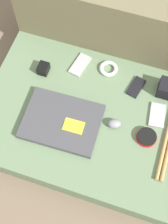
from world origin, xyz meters
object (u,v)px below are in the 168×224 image
at_px(speaker_puck, 147,137).
at_px(phone_silver, 80,65).
at_px(charger_brick, 43,69).
at_px(phone_black, 157,115).
at_px(phone_small, 136,87).
at_px(laptop, 62,121).
at_px(computer_mouse, 114,124).

height_order(speaker_puck, phone_silver, speaker_puck).
bearing_deg(charger_brick, speaker_puck, -18.19).
height_order(phone_silver, phone_black, phone_black).
distance_m(phone_black, phone_small, 0.17).
bearing_deg(speaker_puck, charger_brick, 161.81).
height_order(laptop, phone_silver, laptop).
bearing_deg(computer_mouse, phone_silver, 116.58).
xyz_separation_m(speaker_puck, phone_small, (-0.10, 0.23, -0.01)).
height_order(computer_mouse, phone_small, computer_mouse).
distance_m(phone_silver, charger_brick, 0.18).
relative_size(computer_mouse, phone_silver, 0.52).
bearing_deg(phone_small, speaker_puck, -52.58).
distance_m(laptop, charger_brick, 0.29).
relative_size(phone_black, charger_brick, 2.10).
distance_m(laptop, phone_small, 0.39).
height_order(phone_silver, phone_small, same).
height_order(phone_small, charger_brick, charger_brick).
height_order(laptop, phone_small, laptop).
relative_size(computer_mouse, phone_black, 0.57).
height_order(speaker_puck, phone_black, speaker_puck).
bearing_deg(laptop, phone_black, 21.05).
relative_size(computer_mouse, speaker_puck, 0.79).
bearing_deg(charger_brick, laptop, -52.18).
xyz_separation_m(speaker_puck, charger_brick, (-0.55, 0.18, 0.01)).
height_order(laptop, phone_black, laptop).
xyz_separation_m(computer_mouse, phone_black, (0.17, 0.11, -0.01)).
relative_size(computer_mouse, phone_small, 0.60).
relative_size(phone_silver, phone_black, 1.09).
bearing_deg(laptop, phone_small, 44.15).
xyz_separation_m(phone_small, charger_brick, (-0.45, -0.05, 0.02)).
bearing_deg(phone_small, phone_silver, -173.77).
height_order(computer_mouse, charger_brick, charger_brick).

